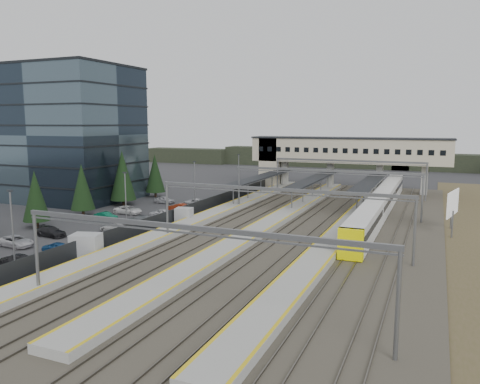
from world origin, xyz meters
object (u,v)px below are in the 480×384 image
at_px(footbridge, 334,153).
at_px(billboard, 453,205).
at_px(office_building, 65,133).
at_px(train, 381,204).
at_px(relay_cabin_far, 184,215).
at_px(relay_cabin_near, 86,245).

height_order(footbridge, billboard, footbridge).
bearing_deg(footbridge, office_building, -145.53).
relative_size(office_building, train, 0.45).
bearing_deg(relay_cabin_far, office_building, 161.55).
height_order(relay_cabin_far, footbridge, footbridge).
xyz_separation_m(relay_cabin_far, billboard, (35.08, 7.63, 2.71)).
relative_size(relay_cabin_near, footbridge, 0.08).
bearing_deg(office_building, relay_cabin_near, -44.68).
relative_size(office_building, relay_cabin_near, 7.08).
bearing_deg(relay_cabin_near, billboard, 36.70).
height_order(office_building, footbridge, office_building).
bearing_deg(train, relay_cabin_near, -126.61).
height_order(relay_cabin_near, footbridge, footbridge).
bearing_deg(office_building, footbridge, 34.47).
distance_m(office_building, billboard, 66.36).
bearing_deg(relay_cabin_far, train, 32.47).
distance_m(relay_cabin_near, relay_cabin_far, 19.22).
bearing_deg(train, office_building, -174.02).
bearing_deg(relay_cabin_near, footbridge, 76.81).
xyz_separation_m(relay_cabin_near, relay_cabin_far, (0.92, 19.20, -0.18)).
bearing_deg(billboard, relay_cabin_far, -167.73).
relative_size(relay_cabin_near, relay_cabin_far, 1.31).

